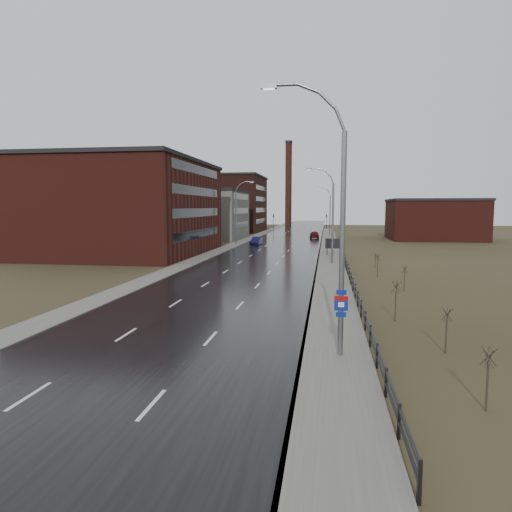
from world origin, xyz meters
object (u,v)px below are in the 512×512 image
(car_far, at_px, (314,235))
(billboard, at_px, (334,244))
(streetlight_main, at_px, (335,224))
(car_near, at_px, (257,241))

(car_far, bearing_deg, billboard, 92.04)
(streetlight_main, distance_m, billboard, 43.95)
(billboard, bearing_deg, car_far, 95.89)
(billboard, distance_m, car_far, 35.08)
(billboard, relative_size, car_far, 0.51)
(streetlight_main, bearing_deg, car_near, 101.95)
(car_near, height_order, car_far, car_far)
(streetlight_main, relative_size, car_near, 2.80)
(car_far, bearing_deg, streetlight_main, 88.31)
(car_near, bearing_deg, billboard, -48.89)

